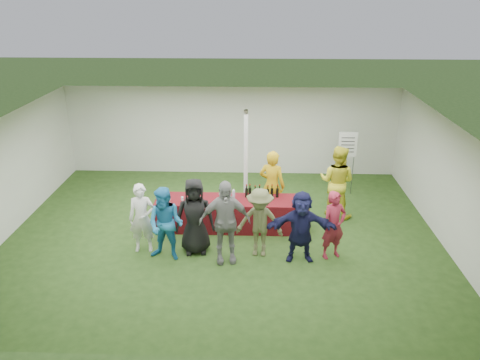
{
  "coord_description": "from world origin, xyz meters",
  "views": [
    {
      "loc": [
        0.75,
        -9.73,
        5.37
      ],
      "look_at": [
        0.39,
        0.32,
        1.25
      ],
      "focal_mm": 35.0,
      "sensor_mm": 36.0,
      "label": 1
    }
  ],
  "objects_px": {
    "dump_bucket": "(299,201)",
    "customer_5": "(301,227)",
    "staff_pourer": "(272,186)",
    "customer_0": "(142,218)",
    "customer_4": "(260,223)",
    "serving_table": "(232,214)",
    "staff_back": "(337,182)",
    "customer_6": "(334,225)",
    "customer_3": "(225,222)",
    "wine_list_sign": "(347,149)",
    "customer_1": "(166,224)",
    "customer_2": "(195,216)"
  },
  "relations": [
    {
      "from": "wine_list_sign",
      "to": "dump_bucket",
      "type": "bearing_deg",
      "value": -122.12
    },
    {
      "from": "customer_1",
      "to": "customer_2",
      "type": "relative_size",
      "value": 0.95
    },
    {
      "from": "customer_1",
      "to": "customer_2",
      "type": "distance_m",
      "value": 0.65
    },
    {
      "from": "customer_4",
      "to": "customer_3",
      "type": "bearing_deg",
      "value": -153.11
    },
    {
      "from": "customer_2",
      "to": "customer_0",
      "type": "bearing_deg",
      "value": 171.61
    },
    {
      "from": "staff_pourer",
      "to": "staff_back",
      "type": "xyz_separation_m",
      "value": [
        1.62,
        0.25,
        0.03
      ]
    },
    {
      "from": "dump_bucket",
      "to": "customer_5",
      "type": "bearing_deg",
      "value": -92.45
    },
    {
      "from": "customer_0",
      "to": "customer_6",
      "type": "relative_size",
      "value": 1.03
    },
    {
      "from": "customer_0",
      "to": "customer_2",
      "type": "height_order",
      "value": "customer_2"
    },
    {
      "from": "customer_4",
      "to": "customer_5",
      "type": "xyz_separation_m",
      "value": [
        0.86,
        -0.16,
        0.01
      ]
    },
    {
      "from": "staff_pourer",
      "to": "customer_4",
      "type": "bearing_deg",
      "value": 100.1
    },
    {
      "from": "dump_bucket",
      "to": "customer_6",
      "type": "bearing_deg",
      "value": -57.31
    },
    {
      "from": "serving_table",
      "to": "customer_5",
      "type": "xyz_separation_m",
      "value": [
        1.52,
        -1.37,
        0.41
      ]
    },
    {
      "from": "dump_bucket",
      "to": "customer_6",
      "type": "distance_m",
      "value": 1.21
    },
    {
      "from": "customer_3",
      "to": "customer_6",
      "type": "relative_size",
      "value": 1.21
    },
    {
      "from": "staff_back",
      "to": "customer_4",
      "type": "height_order",
      "value": "staff_back"
    },
    {
      "from": "customer_0",
      "to": "customer_6",
      "type": "xyz_separation_m",
      "value": [
        4.1,
        -0.13,
        -0.02
      ]
    },
    {
      "from": "staff_back",
      "to": "customer_6",
      "type": "bearing_deg",
      "value": 105.95
    },
    {
      "from": "serving_table",
      "to": "staff_back",
      "type": "relative_size",
      "value": 1.95
    },
    {
      "from": "customer_3",
      "to": "customer_5",
      "type": "bearing_deg",
      "value": -4.96
    },
    {
      "from": "serving_table",
      "to": "customer_1",
      "type": "bearing_deg",
      "value": -132.22
    },
    {
      "from": "serving_table",
      "to": "staff_pourer",
      "type": "relative_size",
      "value": 2.01
    },
    {
      "from": "customer_0",
      "to": "customer_1",
      "type": "bearing_deg",
      "value": -34.72
    },
    {
      "from": "wine_list_sign",
      "to": "staff_back",
      "type": "height_order",
      "value": "staff_back"
    },
    {
      "from": "dump_bucket",
      "to": "customer_4",
      "type": "xyz_separation_m",
      "value": [
        -0.91,
        -0.99,
        -0.07
      ]
    },
    {
      "from": "customer_1",
      "to": "customer_3",
      "type": "xyz_separation_m",
      "value": [
        1.24,
        -0.04,
        0.1
      ]
    },
    {
      "from": "staff_pourer",
      "to": "serving_table",
      "type": "bearing_deg",
      "value": 48.51
    },
    {
      "from": "dump_bucket",
      "to": "customer_5",
      "type": "relative_size",
      "value": 0.16
    },
    {
      "from": "serving_table",
      "to": "customer_5",
      "type": "bearing_deg",
      "value": -42.06
    },
    {
      "from": "dump_bucket",
      "to": "customer_2",
      "type": "bearing_deg",
      "value": -158.57
    },
    {
      "from": "wine_list_sign",
      "to": "customer_1",
      "type": "bearing_deg",
      "value": -140.63
    },
    {
      "from": "customer_2",
      "to": "customer_6",
      "type": "height_order",
      "value": "customer_2"
    },
    {
      "from": "customer_2",
      "to": "customer_6",
      "type": "bearing_deg",
      "value": -9.92
    },
    {
      "from": "customer_1",
      "to": "customer_3",
      "type": "height_order",
      "value": "customer_3"
    },
    {
      "from": "serving_table",
      "to": "customer_0",
      "type": "xyz_separation_m",
      "value": [
        -1.88,
        -1.11,
        0.41
      ]
    },
    {
      "from": "wine_list_sign",
      "to": "staff_pourer",
      "type": "bearing_deg",
      "value": -142.27
    },
    {
      "from": "wine_list_sign",
      "to": "customer_4",
      "type": "distance_m",
      "value": 4.15
    },
    {
      "from": "staff_pourer",
      "to": "customer_0",
      "type": "height_order",
      "value": "staff_pourer"
    },
    {
      "from": "staff_pourer",
      "to": "customer_0",
      "type": "bearing_deg",
      "value": 49.87
    },
    {
      "from": "staff_pourer",
      "to": "customer_1",
      "type": "xyz_separation_m",
      "value": [
        -2.27,
        -1.96,
        -0.08
      ]
    },
    {
      "from": "staff_back",
      "to": "customer_4",
      "type": "relative_size",
      "value": 1.19
    },
    {
      "from": "staff_back",
      "to": "customer_6",
      "type": "distance_m",
      "value": 2.06
    },
    {
      "from": "customer_0",
      "to": "customer_5",
      "type": "bearing_deg",
      "value": -10.04
    },
    {
      "from": "customer_4",
      "to": "customer_5",
      "type": "distance_m",
      "value": 0.87
    },
    {
      "from": "customer_0",
      "to": "customer_4",
      "type": "relative_size",
      "value": 1.01
    },
    {
      "from": "customer_2",
      "to": "dump_bucket",
      "type": "bearing_deg",
      "value": 13.72
    },
    {
      "from": "wine_list_sign",
      "to": "staff_back",
      "type": "bearing_deg",
      "value": -108.82
    },
    {
      "from": "customer_5",
      "to": "customer_3",
      "type": "bearing_deg",
      "value": -176.99
    },
    {
      "from": "dump_bucket",
      "to": "customer_3",
      "type": "bearing_deg",
      "value": -142.45
    },
    {
      "from": "staff_pourer",
      "to": "customer_6",
      "type": "height_order",
      "value": "staff_pourer"
    }
  ]
}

